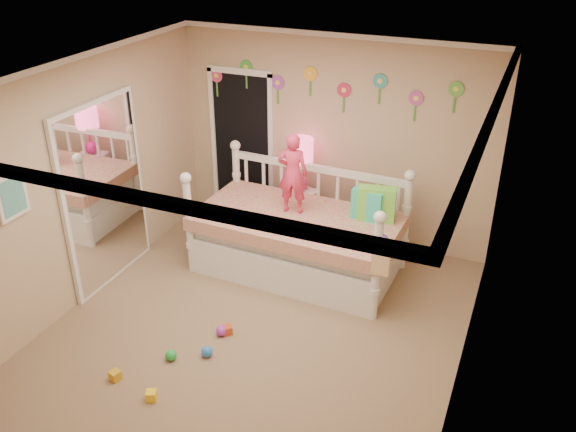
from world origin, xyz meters
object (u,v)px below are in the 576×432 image
at_px(daybed, 298,221).
at_px(child, 293,173).
at_px(table_lamp, 301,157).
at_px(nightstand, 300,214).

bearing_deg(daybed, child, 145.61).
bearing_deg(table_lamp, child, -75.81).
xyz_separation_m(daybed, nightstand, (-0.26, 0.72, -0.31)).
bearing_deg(nightstand, daybed, -60.74).
distance_m(child, nightstand, 1.08).
distance_m(child, table_lamp, 0.67).
height_order(child, nightstand, child).
relative_size(daybed, child, 2.49).
distance_m(nightstand, table_lamp, 0.79).
height_order(nightstand, table_lamp, table_lamp).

